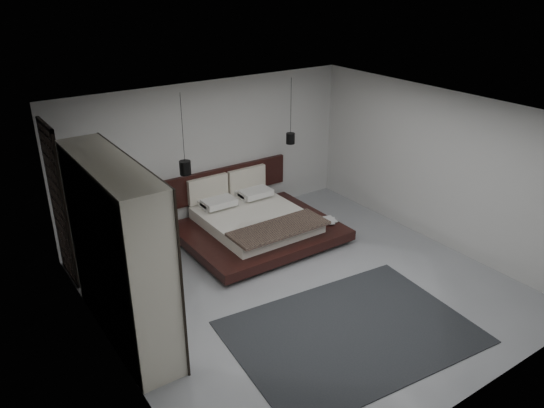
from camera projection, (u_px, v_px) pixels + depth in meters
floor at (303, 287)px, 8.47m from camera, size 6.00×6.00×0.00m
ceiling at (308, 115)px, 7.32m from camera, size 6.00×6.00×0.00m
wall_back at (209, 154)px, 10.15m from camera, size 6.00×0.00×6.00m
wall_front at (478, 303)px, 5.64m from camera, size 6.00×0.00×6.00m
wall_left at (107, 266)px, 6.34m from camera, size 0.00×6.00×6.00m
wall_right at (438, 168)px, 9.45m from camera, size 0.00×6.00×6.00m
lattice_screen at (59, 204)px, 8.25m from camera, size 0.05×0.90×2.60m
bed at (255, 223)px, 9.95m from camera, size 2.76×2.38×1.07m
book_lower at (323, 221)px, 10.05m from camera, size 0.29×0.35×0.03m
book_upper at (324, 221)px, 10.01m from camera, size 0.35×0.36×0.02m
pendant_left at (185, 168)px, 9.19m from camera, size 0.20×0.20×1.43m
pendant_right at (290, 138)px, 10.31m from camera, size 0.17×0.17×1.28m
wardrobe at (119, 253)px, 6.92m from camera, size 0.61×2.57×2.52m
rug at (351, 332)px, 7.41m from camera, size 3.50×2.65×0.01m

